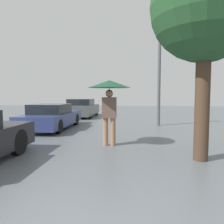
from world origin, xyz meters
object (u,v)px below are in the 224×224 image
(street_lamp, at_px, (159,74))
(parked_car_middle, at_px, (52,117))
(parked_car_farthest, at_px, (82,108))
(tree, at_px, (205,9))
(pedestrian, at_px, (109,92))

(street_lamp, bearing_deg, parked_car_middle, -163.38)
(parked_car_farthest, bearing_deg, street_lamp, -39.20)
(tree, bearing_deg, parked_car_middle, 140.63)
(tree, height_order, street_lamp, tree)
(pedestrian, xyz_separation_m, tree, (2.34, -1.29, 1.85))
(pedestrian, distance_m, parked_car_middle, 4.50)
(pedestrian, distance_m, parked_car_farthest, 9.24)
(parked_car_middle, xyz_separation_m, parked_car_farthest, (0.06, 5.55, 0.06))
(tree, xyz_separation_m, street_lamp, (-0.36, 5.92, -0.88))
(parked_car_middle, bearing_deg, tree, -39.37)
(pedestrian, distance_m, street_lamp, 5.13)
(street_lamp, bearing_deg, pedestrian, -113.25)
(parked_car_middle, relative_size, parked_car_farthest, 1.02)
(tree, distance_m, street_lamp, 5.99)
(pedestrian, bearing_deg, parked_car_farthest, 108.96)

